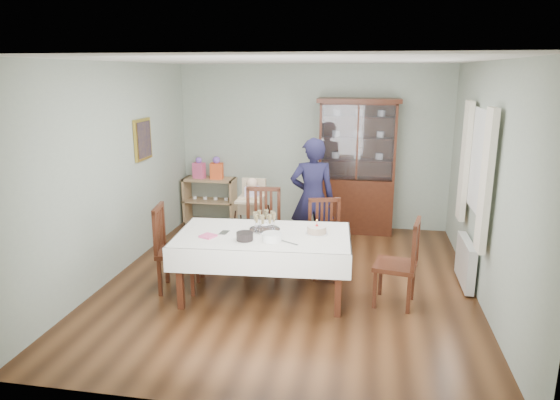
% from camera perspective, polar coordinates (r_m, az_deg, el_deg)
% --- Properties ---
extents(floor, '(5.00, 5.00, 0.00)m').
position_cam_1_polar(floor, '(6.39, 1.02, -9.33)').
color(floor, '#593319').
rests_on(floor, ground).
extents(room_shell, '(5.00, 5.00, 5.00)m').
position_cam_1_polar(room_shell, '(6.43, 1.83, 6.66)').
color(room_shell, '#9EAA99').
rests_on(room_shell, floor).
extents(dining_table, '(2.07, 1.28, 0.76)m').
position_cam_1_polar(dining_table, '(5.90, -1.91, -7.37)').
color(dining_table, '#431E10').
rests_on(dining_table, floor).
extents(china_cabinet, '(1.30, 0.48, 2.18)m').
position_cam_1_polar(china_cabinet, '(8.16, 8.77, 4.03)').
color(china_cabinet, '#431E10').
rests_on(china_cabinet, floor).
extents(sideboard, '(0.90, 0.38, 0.80)m').
position_cam_1_polar(sideboard, '(8.75, -7.99, -0.08)').
color(sideboard, tan).
rests_on(sideboard, floor).
extents(picture_frame, '(0.04, 0.48, 0.58)m').
position_cam_1_polar(picture_frame, '(7.34, -15.41, 6.69)').
color(picture_frame, gold).
rests_on(picture_frame, room_shell).
extents(window, '(0.04, 1.02, 1.22)m').
position_cam_1_polar(window, '(6.30, 21.96, 4.03)').
color(window, white).
rests_on(window, room_shell).
extents(curtain_left, '(0.07, 0.30, 1.55)m').
position_cam_1_polar(curtain_left, '(5.71, 22.50, 1.97)').
color(curtain_left, silver).
rests_on(curtain_left, room_shell).
extents(curtain_right, '(0.07, 0.30, 1.55)m').
position_cam_1_polar(curtain_right, '(6.90, 20.38, 4.16)').
color(curtain_right, silver).
rests_on(curtain_right, room_shell).
extents(radiator, '(0.10, 0.80, 0.55)m').
position_cam_1_polar(radiator, '(6.61, 20.43, -6.65)').
color(radiator, white).
rests_on(radiator, floor).
extents(chair_far_left, '(0.54, 0.54, 1.08)m').
position_cam_1_polar(chair_far_left, '(6.69, -2.02, -5.27)').
color(chair_far_left, '#431E10').
rests_on(chair_far_left, floor).
extents(chair_far_right, '(0.54, 0.54, 0.98)m').
position_cam_1_polar(chair_far_right, '(6.53, 5.25, -6.07)').
color(chair_far_right, '#431E10').
rests_on(chair_far_right, floor).
extents(chair_end_left, '(0.54, 0.54, 1.05)m').
position_cam_1_polar(chair_end_left, '(6.20, -11.66, -7.28)').
color(chair_end_left, '#431E10').
rests_on(chair_end_left, floor).
extents(chair_end_right, '(0.53, 0.53, 1.01)m').
position_cam_1_polar(chair_end_right, '(5.86, 13.16, -8.83)').
color(chair_end_right, '#431E10').
rests_on(chair_end_right, floor).
extents(woman, '(0.70, 0.53, 1.71)m').
position_cam_1_polar(woman, '(7.02, 3.71, 0.22)').
color(woman, black).
rests_on(woman, floor).
extents(high_chair, '(0.49, 0.49, 1.09)m').
position_cam_1_polar(high_chair, '(7.39, -3.17, -2.49)').
color(high_chair, black).
rests_on(high_chair, floor).
extents(champagne_tray, '(0.37, 0.37, 0.22)m').
position_cam_1_polar(champagne_tray, '(5.88, -1.77, -2.85)').
color(champagne_tray, silver).
rests_on(champagne_tray, dining_table).
extents(birthday_cake, '(0.26, 0.26, 0.18)m').
position_cam_1_polar(birthday_cake, '(5.76, 4.22, -3.47)').
color(birthday_cake, white).
rests_on(birthday_cake, dining_table).
extents(plate_stack_dark, '(0.21, 0.21, 0.09)m').
position_cam_1_polar(plate_stack_dark, '(5.56, -4.05, -4.15)').
color(plate_stack_dark, black).
rests_on(plate_stack_dark, dining_table).
extents(plate_stack_white, '(0.28, 0.28, 0.09)m').
position_cam_1_polar(plate_stack_white, '(5.52, -0.92, -4.25)').
color(plate_stack_white, white).
rests_on(plate_stack_white, dining_table).
extents(napkin_stack, '(0.20, 0.20, 0.02)m').
position_cam_1_polar(napkin_stack, '(5.72, -8.23, -4.09)').
color(napkin_stack, '#E35385').
rests_on(napkin_stack, dining_table).
extents(cutlery, '(0.12, 0.17, 0.01)m').
position_cam_1_polar(cutlery, '(5.85, -6.74, -3.69)').
color(cutlery, silver).
rests_on(cutlery, dining_table).
extents(cake_knife, '(0.26, 0.17, 0.01)m').
position_cam_1_polar(cake_knife, '(5.48, 0.86, -4.85)').
color(cake_knife, silver).
rests_on(cake_knife, dining_table).
extents(gift_bag_pink, '(0.22, 0.17, 0.36)m').
position_cam_1_polar(gift_bag_pink, '(8.67, -9.24, 3.53)').
color(gift_bag_pink, '#E35385').
rests_on(gift_bag_pink, sideboard).
extents(gift_bag_orange, '(0.22, 0.16, 0.39)m').
position_cam_1_polar(gift_bag_orange, '(8.57, -7.25, 3.55)').
color(gift_bag_orange, '#F45826').
rests_on(gift_bag_orange, sideboard).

